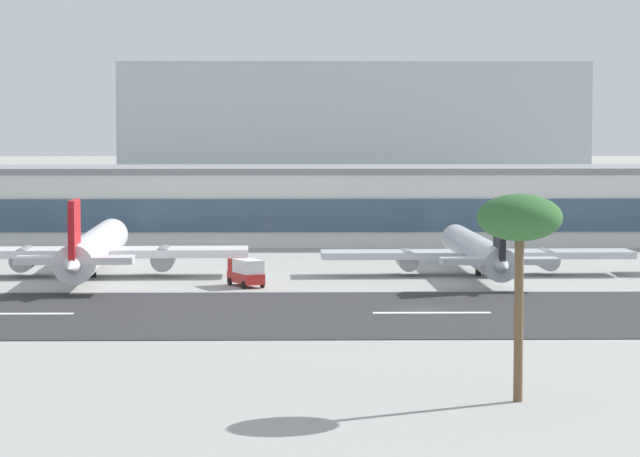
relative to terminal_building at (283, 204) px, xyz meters
The scene contains 10 objects.
ground_plane 87.71m from the terminal_building, 80.21° to the right, with size 1400.00×1400.00×0.00m, color #9E9E99.
runway_strip 90.53m from the terminal_building, 80.52° to the right, with size 800.00×36.20×0.08m, color #2D2D30.
runway_centreline_dash_3 93.16m from the terminal_building, 106.61° to the right, with size 12.00×1.20×0.01m, color white.
runway_centreline_dash_4 90.67m from the terminal_building, 80.00° to the right, with size 12.00×1.20×0.01m, color white.
terminal_building is the anchor object (origin of this frame).
distant_hotel_block 130.52m from the terminal_building, 82.73° to the left, with size 114.54×29.33×34.07m, color #A8B2BC.
airliner_red_tail_gate_1 58.54m from the terminal_building, 113.63° to the right, with size 38.94×51.31×10.71m.
airliner_black_tail_gate_2 58.48m from the terminal_building, 64.66° to the right, with size 39.71×44.90×9.37m.
service_box_truck_2 64.53m from the terminal_building, 93.54° to the right, with size 4.70×6.45×3.25m.
palm_tree_0 136.97m from the terminal_building, 82.77° to the right, with size 5.92×5.92×14.43m.
Camera 1 is at (-13.21, -148.80, 19.28)m, focal length 81.54 mm.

